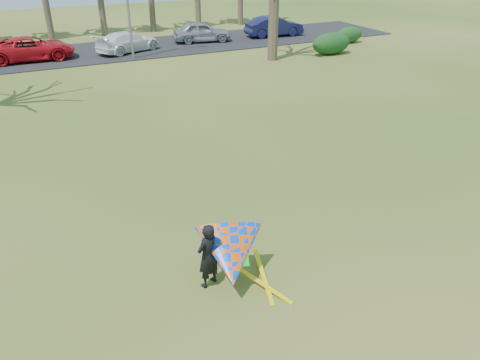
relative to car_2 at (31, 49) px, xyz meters
name	(u,v)px	position (x,y,z in m)	size (l,w,h in m)	color
ground	(274,252)	(3.84, -24.32, -0.78)	(100.00, 100.00, 0.00)	#224E11
parking_strip	(93,53)	(3.84, 0.68, -0.75)	(46.00, 7.00, 0.06)	black
hedge_near	(331,43)	(18.13, -6.65, -0.07)	(2.86, 1.29, 1.43)	#153A18
hedge_far	(349,35)	(21.54, -4.15, -0.19)	(2.11, 0.99, 1.17)	#153C16
car_2	(31,49)	(0.00, 0.00, 0.00)	(2.39, 5.19, 1.44)	red
car_3	(128,42)	(6.07, -0.21, -0.06)	(1.85, 4.54, 1.32)	white
car_4	(202,32)	(11.81, 0.74, 0.00)	(1.70, 4.23, 1.44)	gray
car_5	(274,26)	(17.70, 0.34, 0.02)	(1.57, 4.50, 1.48)	#181948
kite_flyer	(229,255)	(2.30, -24.97, 0.06)	(2.13, 2.39, 2.02)	black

